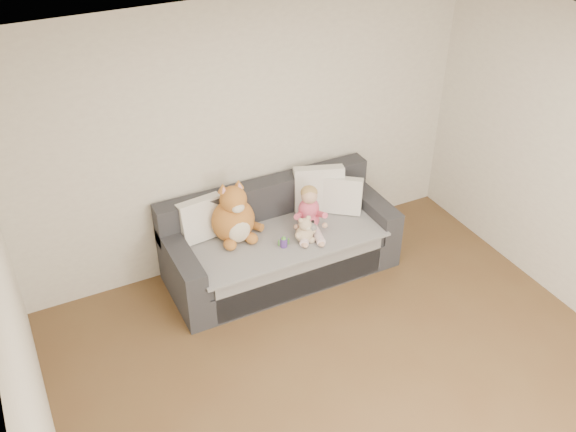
% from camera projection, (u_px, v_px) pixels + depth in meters
% --- Properties ---
extents(room_shell, '(5.00, 5.00, 5.00)m').
position_uv_depth(room_shell, '(369.00, 258.00, 4.42)').
color(room_shell, brown).
rests_on(room_shell, ground).
extents(sofa, '(2.20, 0.94, 0.85)m').
position_uv_depth(sofa, '(279.00, 244.00, 6.23)').
color(sofa, '#29292E').
rests_on(sofa, ground).
extents(cushion_left, '(0.45, 0.24, 0.41)m').
position_uv_depth(cushion_left, '(202.00, 219.00, 5.94)').
color(cushion_left, silver).
rests_on(cushion_left, sofa).
extents(cushion_right_back, '(0.54, 0.37, 0.47)m').
position_uv_depth(cushion_right_back, '(319.00, 189.00, 6.33)').
color(cushion_right_back, silver).
rests_on(cushion_right_back, sofa).
extents(cushion_right_front, '(0.43, 0.38, 0.38)m').
position_uv_depth(cushion_right_front, '(342.00, 195.00, 6.31)').
color(cushion_right_front, silver).
rests_on(cushion_right_front, sofa).
extents(toddler, '(0.33, 0.47, 0.46)m').
position_uv_depth(toddler, '(309.00, 213.00, 6.04)').
color(toddler, '#DE4E7A').
rests_on(toddler, sofa).
extents(plush_cat, '(0.50, 0.43, 0.63)m').
position_uv_depth(plush_cat, '(234.00, 217.00, 5.91)').
color(plush_cat, '#B05C27').
rests_on(plush_cat, sofa).
extents(teddy_bear, '(0.22, 0.16, 0.28)m').
position_uv_depth(teddy_bear, '(305.00, 232.00, 5.92)').
color(teddy_bear, tan).
rests_on(teddy_bear, sofa).
extents(plush_cow, '(0.15, 0.23, 0.19)m').
position_uv_depth(plush_cow, '(306.00, 229.00, 6.02)').
color(plush_cow, white).
rests_on(plush_cow, sofa).
extents(sippy_cup, '(0.11, 0.08, 0.12)m').
position_uv_depth(sippy_cup, '(284.00, 241.00, 5.88)').
color(sippy_cup, '#563592').
rests_on(sippy_cup, sofa).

